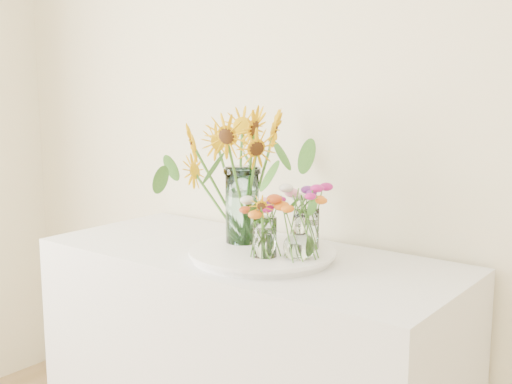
% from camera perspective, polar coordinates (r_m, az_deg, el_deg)
% --- Properties ---
extents(counter, '(1.40, 0.60, 0.90)m').
position_cam_1_polar(counter, '(2.25, -0.79, -16.57)').
color(counter, white).
rests_on(counter, ground_plane).
extents(tray, '(0.43, 0.43, 0.02)m').
position_cam_1_polar(tray, '(2.01, 0.56, -5.64)').
color(tray, white).
rests_on(tray, counter).
extents(mason_jar, '(0.11, 0.11, 0.25)m').
position_cam_1_polar(mason_jar, '(2.08, -1.24, -1.21)').
color(mason_jar, '#B0E7E5').
rests_on(mason_jar, tray).
extents(sunflower_bouquet, '(0.71, 0.71, 0.46)m').
position_cam_1_polar(sunflower_bouquet, '(2.06, -1.25, 1.67)').
color(sunflower_bouquet, '#DEA304').
rests_on(sunflower_bouquet, tray).
extents(small_vase_a, '(0.09, 0.09, 0.12)m').
position_cam_1_polar(small_vase_a, '(1.91, 0.78, -4.10)').
color(small_vase_a, white).
rests_on(small_vase_a, tray).
extents(wildflower_posy_a, '(0.19, 0.19, 0.21)m').
position_cam_1_polar(wildflower_posy_a, '(1.90, 0.78, -2.79)').
color(wildflower_posy_a, '#D26312').
rests_on(wildflower_posy_a, tray).
extents(small_vase_b, '(0.12, 0.12, 0.14)m').
position_cam_1_polar(small_vase_b, '(1.90, 3.88, -4.03)').
color(small_vase_b, white).
rests_on(small_vase_b, tray).
extents(wildflower_posy_b, '(0.22, 0.22, 0.23)m').
position_cam_1_polar(wildflower_posy_b, '(1.89, 3.89, -2.71)').
color(wildflower_posy_b, '#D26312').
rests_on(wildflower_posy_b, tray).
extents(small_vase_c, '(0.09, 0.09, 0.13)m').
position_cam_1_polar(small_vase_c, '(2.02, 4.58, -3.32)').
color(small_vase_c, white).
rests_on(small_vase_c, tray).
extents(wildflower_posy_c, '(0.18, 0.18, 0.22)m').
position_cam_1_polar(wildflower_posy_c, '(2.01, 4.59, -2.07)').
color(wildflower_posy_c, '#D26312').
rests_on(wildflower_posy_c, tray).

